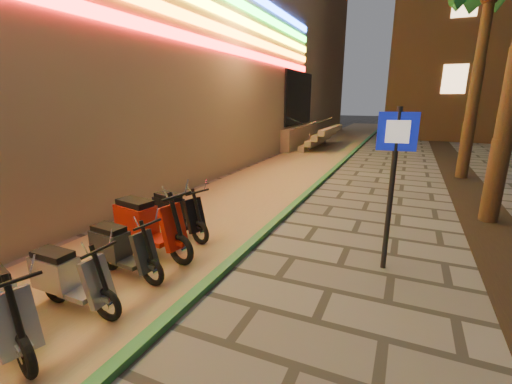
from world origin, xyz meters
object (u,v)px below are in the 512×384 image
at_px(scooter_6, 67,278).
at_px(scooter_9, 176,213).
at_px(pedestrian_sign, 394,168).
at_px(scooter_8, 146,225).
at_px(scooter_7, 120,249).
at_px(scooter_5, 0,307).

height_order(scooter_6, scooter_9, scooter_9).
xyz_separation_m(pedestrian_sign, scooter_8, (-4.06, -1.15, -1.17)).
relative_size(scooter_6, scooter_7, 0.99).
xyz_separation_m(pedestrian_sign, scooter_9, (-4.11, -0.20, -1.25)).
relative_size(scooter_7, scooter_9, 0.95).
xyz_separation_m(scooter_7, scooter_9, (-0.21, 1.76, 0.03)).
height_order(pedestrian_sign, scooter_9, pedestrian_sign).
bearing_deg(scooter_7, scooter_9, 102.78).
bearing_deg(scooter_9, scooter_6, -67.88).
distance_m(scooter_7, scooter_8, 0.84).
relative_size(pedestrian_sign, scooter_6, 1.82).
height_order(pedestrian_sign, scooter_8, pedestrian_sign).
bearing_deg(scooter_8, pedestrian_sign, 25.85).
distance_m(scooter_5, scooter_6, 0.82).
relative_size(scooter_8, scooter_9, 1.17).
bearing_deg(scooter_8, scooter_7, -68.75).
bearing_deg(scooter_9, scooter_8, -70.30).
height_order(scooter_7, scooter_9, scooter_9).
relative_size(scooter_5, scooter_9, 1.01).
distance_m(scooter_6, scooter_7, 0.99).
distance_m(pedestrian_sign, scooter_5, 5.57).
xyz_separation_m(scooter_5, scooter_7, (0.01, 1.80, -0.04)).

